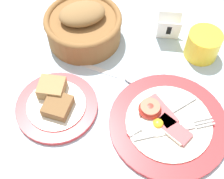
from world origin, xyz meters
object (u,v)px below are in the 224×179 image
bread_basket (83,26)px  teaspoon_by_saucer (128,78)px  number_card (169,28)px  breakfast_plate (167,122)px  sugar_cup (203,44)px  bread_plate (56,104)px

bread_basket → teaspoon_by_saucer: bearing=-50.0°
number_card → teaspoon_by_saucer: number_card is taller
breakfast_plate → sugar_cup: (0.11, 0.21, 0.03)m
number_card → bread_basket: bearing=-172.9°
bread_basket → teaspoon_by_saucer: (0.12, -0.14, -0.04)m
bread_basket → number_card: 0.23m
sugar_cup → number_card: number_card is taller
breakfast_plate → number_card: (0.02, 0.27, 0.03)m
teaspoon_by_saucer → bread_plate: bearing=-133.0°
bread_plate → sugar_cup: (0.36, 0.17, 0.03)m
bread_plate → bread_basket: bearing=76.8°
breakfast_plate → teaspoon_by_saucer: bearing=124.5°
breakfast_plate → bread_basket: bread_basket is taller
bread_plate → sugar_cup: sugar_cup is taller
teaspoon_by_saucer → sugar_cup: bearing=45.2°
number_card → teaspoon_by_saucer: size_ratio=0.39×
breakfast_plate → teaspoon_by_saucer: 0.15m
sugar_cup → teaspoon_by_saucer: sugar_cup is taller
breakfast_plate → teaspoon_by_saucer: size_ratio=1.44×
bread_plate → number_card: bearing=39.0°
bread_plate → teaspoon_by_saucer: bearing=25.8°
bread_plate → teaspoon_by_saucer: (0.17, 0.08, -0.01)m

